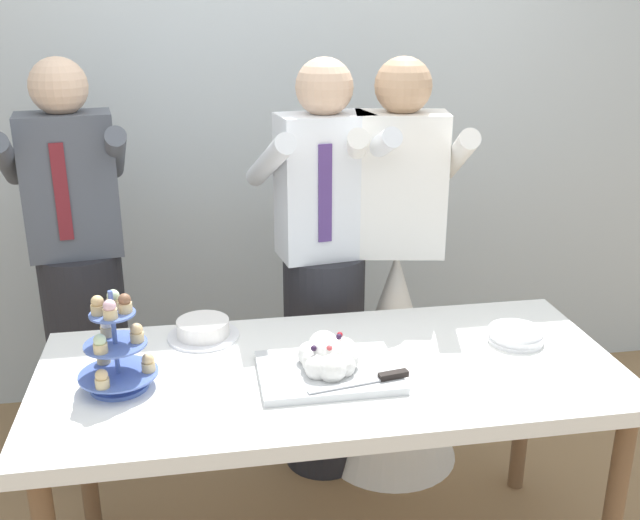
{
  "coord_description": "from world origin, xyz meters",
  "views": [
    {
      "loc": [
        -0.37,
        -1.98,
        1.85
      ],
      "look_at": [
        -0.01,
        0.15,
        1.07
      ],
      "focal_mm": 40.92,
      "sensor_mm": 36.0,
      "label": 1
    }
  ],
  "objects_px": {
    "dessert_table": "(331,388)",
    "person_bride": "(394,330)",
    "main_cake_tray": "(329,362)",
    "plate_stack": "(516,335)",
    "round_cake": "(203,330)",
    "person_guest": "(83,294)",
    "person_groom": "(324,296)",
    "cupcake_stand": "(116,349)"
  },
  "relations": [
    {
      "from": "cupcake_stand",
      "to": "person_guest",
      "type": "xyz_separation_m",
      "value": [
        -0.22,
        0.83,
        -0.15
      ]
    },
    {
      "from": "dessert_table",
      "to": "person_bride",
      "type": "relative_size",
      "value": 1.08
    },
    {
      "from": "dessert_table",
      "to": "person_bride",
      "type": "bearing_deg",
      "value": 58.71
    },
    {
      "from": "round_cake",
      "to": "person_bride",
      "type": "height_order",
      "value": "person_bride"
    },
    {
      "from": "plate_stack",
      "to": "round_cake",
      "type": "bearing_deg",
      "value": 168.65
    },
    {
      "from": "dessert_table",
      "to": "person_guest",
      "type": "height_order",
      "value": "person_guest"
    },
    {
      "from": "person_groom",
      "to": "person_guest",
      "type": "height_order",
      "value": "same"
    },
    {
      "from": "main_cake_tray",
      "to": "round_cake",
      "type": "relative_size",
      "value": 1.81
    },
    {
      "from": "cupcake_stand",
      "to": "person_bride",
      "type": "bearing_deg",
      "value": 32.33
    },
    {
      "from": "cupcake_stand",
      "to": "person_groom",
      "type": "bearing_deg",
      "value": 42.04
    },
    {
      "from": "round_cake",
      "to": "dessert_table",
      "type": "bearing_deg",
      "value": -35.94
    },
    {
      "from": "plate_stack",
      "to": "round_cake",
      "type": "distance_m",
      "value": 1.05
    },
    {
      "from": "person_groom",
      "to": "round_cake",
      "type": "bearing_deg",
      "value": -143.27
    },
    {
      "from": "cupcake_stand",
      "to": "dessert_table",
      "type": "bearing_deg",
      "value": 1.67
    },
    {
      "from": "cupcake_stand",
      "to": "main_cake_tray",
      "type": "height_order",
      "value": "cupcake_stand"
    },
    {
      "from": "round_cake",
      "to": "plate_stack",
      "type": "bearing_deg",
      "value": -11.35
    },
    {
      "from": "main_cake_tray",
      "to": "person_bride",
      "type": "bearing_deg",
      "value": 59.53
    },
    {
      "from": "round_cake",
      "to": "person_bride",
      "type": "bearing_deg",
      "value": 24.17
    },
    {
      "from": "main_cake_tray",
      "to": "person_groom",
      "type": "relative_size",
      "value": 0.26
    },
    {
      "from": "dessert_table",
      "to": "person_guest",
      "type": "distance_m",
      "value": 1.18
    },
    {
      "from": "plate_stack",
      "to": "person_bride",
      "type": "bearing_deg",
      "value": 115.59
    },
    {
      "from": "person_groom",
      "to": "dessert_table",
      "type": "bearing_deg",
      "value": -97.97
    },
    {
      "from": "main_cake_tray",
      "to": "plate_stack",
      "type": "relative_size",
      "value": 2.35
    },
    {
      "from": "cupcake_stand",
      "to": "round_cake",
      "type": "distance_m",
      "value": 0.4
    },
    {
      "from": "dessert_table",
      "to": "cupcake_stand",
      "type": "height_order",
      "value": "cupcake_stand"
    },
    {
      "from": "round_cake",
      "to": "cupcake_stand",
      "type": "bearing_deg",
      "value": -129.86
    },
    {
      "from": "person_groom",
      "to": "person_guest",
      "type": "distance_m",
      "value": 0.96
    },
    {
      "from": "plate_stack",
      "to": "person_groom",
      "type": "bearing_deg",
      "value": 134.6
    },
    {
      "from": "main_cake_tray",
      "to": "person_bride",
      "type": "xyz_separation_m",
      "value": [
        0.39,
        0.67,
        -0.23
      ]
    },
    {
      "from": "main_cake_tray",
      "to": "round_cake",
      "type": "distance_m",
      "value": 0.49
    },
    {
      "from": "main_cake_tray",
      "to": "person_groom",
      "type": "height_order",
      "value": "person_groom"
    },
    {
      "from": "dessert_table",
      "to": "plate_stack",
      "type": "bearing_deg",
      "value": 6.55
    },
    {
      "from": "plate_stack",
      "to": "person_bride",
      "type": "height_order",
      "value": "person_bride"
    },
    {
      "from": "dessert_table",
      "to": "person_bride",
      "type": "distance_m",
      "value": 0.74
    },
    {
      "from": "dessert_table",
      "to": "person_guest",
      "type": "relative_size",
      "value": 1.08
    },
    {
      "from": "cupcake_stand",
      "to": "round_cake",
      "type": "height_order",
      "value": "cupcake_stand"
    },
    {
      "from": "person_bride",
      "to": "person_guest",
      "type": "height_order",
      "value": "same"
    },
    {
      "from": "person_guest",
      "to": "person_groom",
      "type": "bearing_deg",
      "value": -10.96
    },
    {
      "from": "main_cake_tray",
      "to": "person_guest",
      "type": "relative_size",
      "value": 0.26
    },
    {
      "from": "person_groom",
      "to": "person_guest",
      "type": "xyz_separation_m",
      "value": [
        -0.94,
        0.18,
        0.0
      ]
    },
    {
      "from": "main_cake_tray",
      "to": "person_bride",
      "type": "height_order",
      "value": "person_bride"
    },
    {
      "from": "dessert_table",
      "to": "main_cake_tray",
      "type": "bearing_deg",
      "value": -108.32
    }
  ]
}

